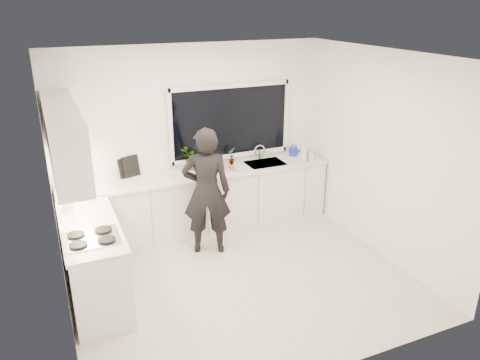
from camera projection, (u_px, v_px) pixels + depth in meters
name	position (u px, v px, depth m)	size (l,w,h in m)	color
floor	(240.00, 279.00, 5.82)	(4.00, 3.50, 0.02)	beige
wall_back	(192.00, 138.00, 6.84)	(4.00, 0.02, 2.70)	white
wall_left	(53.00, 207.00, 4.58)	(0.02, 3.50, 2.70)	white
wall_right	(382.00, 155.00, 6.08)	(0.02, 3.50, 2.70)	white
ceiling	(240.00, 55.00, 4.84)	(4.00, 3.50, 0.02)	white
window	(231.00, 121.00, 6.96)	(1.80, 0.02, 1.00)	black
base_cabinets_back	(201.00, 203.00, 6.90)	(3.92, 0.58, 0.88)	white
base_cabinets_left	(94.00, 263.00, 5.34)	(0.58, 1.60, 0.88)	white
countertop_back	(200.00, 174.00, 6.72)	(3.94, 0.62, 0.04)	silver
countertop_left	(89.00, 227.00, 5.17)	(0.62, 1.60, 0.04)	silver
upper_cabinets	(64.00, 137.00, 5.08)	(0.34, 2.10, 0.70)	white
sink	(265.00, 166.00, 7.14)	(0.58, 0.42, 0.14)	silver
faucet	(260.00, 152.00, 7.25)	(0.03, 0.03, 0.22)	silver
stovetop	(91.00, 238.00, 4.85)	(0.56, 0.48, 0.03)	black
person	(207.00, 192.00, 6.18)	(0.64, 0.42, 1.75)	black
pizza_tray	(218.00, 170.00, 6.79)	(0.48, 0.36, 0.03)	silver
pizza	(218.00, 169.00, 6.79)	(0.44, 0.32, 0.01)	red
watering_can	(293.00, 151.00, 7.45)	(0.14, 0.14, 0.13)	#1336B8
paper_towel_roll	(62.00, 180.00, 6.07)	(0.11, 0.11, 0.26)	white
knife_block	(69.00, 180.00, 6.15)	(0.13, 0.10, 0.22)	#A57E4D
utensil_crock	(68.00, 206.00, 5.45)	(0.13, 0.13, 0.16)	silver
picture_frame_large	(126.00, 168.00, 6.51)	(0.22, 0.02, 0.28)	black
picture_frame_small	(131.00, 166.00, 6.53)	(0.25, 0.02, 0.30)	black
herb_plants	(200.00, 158.00, 6.83)	(0.89, 0.38, 0.33)	#26662D
soap_bottles	(305.00, 152.00, 7.17)	(0.24, 0.15, 0.31)	#D8BF66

